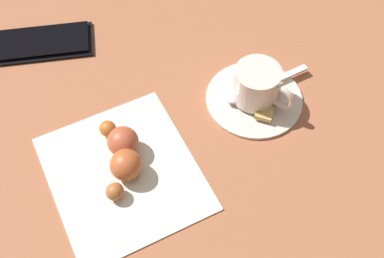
{
  "coord_description": "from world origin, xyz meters",
  "views": [
    {
      "loc": [
        -0.13,
        -0.3,
        0.5
      ],
      "look_at": [
        0.01,
        -0.0,
        0.01
      ],
      "focal_mm": 44.2,
      "sensor_mm": 36.0,
      "label": 1
    }
  ],
  "objects_px": {
    "teaspoon": "(254,89)",
    "espresso_cup": "(258,85)",
    "napkin": "(123,173)",
    "croissant": "(123,154)",
    "sugar_packet": "(270,103)",
    "saucer": "(254,98)",
    "cell_phone": "(44,42)"
  },
  "relations": [
    {
      "from": "saucer",
      "to": "napkin",
      "type": "distance_m",
      "value": 0.2
    },
    {
      "from": "teaspoon",
      "to": "cell_phone",
      "type": "height_order",
      "value": "teaspoon"
    },
    {
      "from": "saucer",
      "to": "espresso_cup",
      "type": "relative_size",
      "value": 1.61
    },
    {
      "from": "espresso_cup",
      "to": "cell_phone",
      "type": "distance_m",
      "value": 0.32
    },
    {
      "from": "sugar_packet",
      "to": "cell_phone",
      "type": "relative_size",
      "value": 0.44
    },
    {
      "from": "teaspoon",
      "to": "sugar_packet",
      "type": "bearing_deg",
      "value": -71.61
    },
    {
      "from": "teaspoon",
      "to": "croissant",
      "type": "height_order",
      "value": "croissant"
    },
    {
      "from": "espresso_cup",
      "to": "napkin",
      "type": "distance_m",
      "value": 0.2
    },
    {
      "from": "espresso_cup",
      "to": "sugar_packet",
      "type": "relative_size",
      "value": 1.2
    },
    {
      "from": "teaspoon",
      "to": "croissant",
      "type": "distance_m",
      "value": 0.2
    },
    {
      "from": "teaspoon",
      "to": "espresso_cup",
      "type": "bearing_deg",
      "value": -103.41
    },
    {
      "from": "teaspoon",
      "to": "sugar_packet",
      "type": "xyz_separation_m",
      "value": [
        0.01,
        -0.03,
        0.0
      ]
    },
    {
      "from": "saucer",
      "to": "espresso_cup",
      "type": "bearing_deg",
      "value": -71.29
    },
    {
      "from": "teaspoon",
      "to": "napkin",
      "type": "distance_m",
      "value": 0.2
    },
    {
      "from": "teaspoon",
      "to": "napkin",
      "type": "height_order",
      "value": "teaspoon"
    },
    {
      "from": "sugar_packet",
      "to": "saucer",
      "type": "bearing_deg",
      "value": 74.88
    },
    {
      "from": "espresso_cup",
      "to": "teaspoon",
      "type": "xyz_separation_m",
      "value": [
        0.0,
        0.01,
        -0.02
      ]
    },
    {
      "from": "napkin",
      "to": "teaspoon",
      "type": "bearing_deg",
      "value": 11.85
    },
    {
      "from": "sugar_packet",
      "to": "croissant",
      "type": "xyz_separation_m",
      "value": [
        -0.2,
        0.0,
        0.01
      ]
    },
    {
      "from": "espresso_cup",
      "to": "saucer",
      "type": "bearing_deg",
      "value": 108.71
    },
    {
      "from": "cell_phone",
      "to": "croissant",
      "type": "bearing_deg",
      "value": -80.54
    },
    {
      "from": "saucer",
      "to": "sugar_packet",
      "type": "relative_size",
      "value": 1.93
    },
    {
      "from": "teaspoon",
      "to": "napkin",
      "type": "relative_size",
      "value": 0.67
    },
    {
      "from": "espresso_cup",
      "to": "napkin",
      "type": "bearing_deg",
      "value": -170.79
    },
    {
      "from": "teaspoon",
      "to": "croissant",
      "type": "xyz_separation_m",
      "value": [
        -0.19,
        -0.03,
        0.01
      ]
    },
    {
      "from": "espresso_cup",
      "to": "sugar_packet",
      "type": "xyz_separation_m",
      "value": [
        0.01,
        -0.02,
        -0.02
      ]
    },
    {
      "from": "teaspoon",
      "to": "sugar_packet",
      "type": "height_order",
      "value": "teaspoon"
    },
    {
      "from": "saucer",
      "to": "napkin",
      "type": "relative_size",
      "value": 0.67
    },
    {
      "from": "cell_phone",
      "to": "sugar_packet",
      "type": "bearing_deg",
      "value": -44.21
    },
    {
      "from": "espresso_cup",
      "to": "teaspoon",
      "type": "relative_size",
      "value": 0.62
    },
    {
      "from": "saucer",
      "to": "teaspoon",
      "type": "distance_m",
      "value": 0.01
    },
    {
      "from": "croissant",
      "to": "cell_phone",
      "type": "distance_m",
      "value": 0.24
    }
  ]
}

